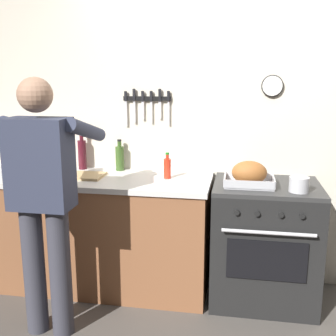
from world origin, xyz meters
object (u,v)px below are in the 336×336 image
object	(u,v)px
bottle_wine_red	(82,154)
bottle_hot_sauce	(167,168)
saucepan	(299,184)
bottle_olive_oil	(120,157)
roasting_pan	(249,175)
cutting_board	(80,176)
person_cook	(43,193)
stove	(264,242)

from	to	relation	value
bottle_wine_red	bottle_hot_sauce	bearing A→B (deg)	-14.70
saucepan	bottle_olive_oil	bearing A→B (deg)	163.15
roasting_pan	cutting_board	xyz separation A→B (m)	(-1.28, 0.04, -0.07)
saucepan	cutting_board	bearing A→B (deg)	174.97
person_cook	bottle_olive_oil	size ratio (longest dim) A/B	6.48
stove	roasting_pan	xyz separation A→B (m)	(-0.13, -0.07, 0.53)
person_cook	bottle_wine_red	distance (m)	0.90
roasting_pan	saucepan	xyz separation A→B (m)	(0.33, -0.10, -0.03)
cutting_board	roasting_pan	bearing A→B (deg)	-1.91
bottle_wine_red	person_cook	bearing A→B (deg)	-84.17
person_cook	bottle_hot_sauce	world-z (taller)	person_cook
saucepan	bottle_olive_oil	distance (m)	1.43
bottle_olive_oil	stove	bearing A→B (deg)	-12.01
roasting_pan	bottle_olive_oil	world-z (taller)	bottle_olive_oil
bottle_hot_sauce	bottle_olive_oil	size ratio (longest dim) A/B	0.78
stove	bottle_olive_oil	distance (m)	1.32
person_cook	bottle_wine_red	world-z (taller)	person_cook
saucepan	bottle_olive_oil	world-z (taller)	bottle_olive_oil
stove	bottle_hot_sauce	xyz separation A→B (m)	(-0.74, 0.04, 0.53)
stove	cutting_board	size ratio (longest dim) A/B	2.50
bottle_olive_oil	bottle_hot_sauce	bearing A→B (deg)	-25.41
bottle_olive_oil	person_cook	bearing A→B (deg)	-104.31
person_cook	bottle_hot_sauce	xyz separation A→B (m)	(0.66, 0.70, 0.03)
bottle_wine_red	stove	bearing A→B (deg)	-9.19
saucepan	cutting_board	world-z (taller)	saucepan
person_cook	bottle_wine_red	size ratio (longest dim) A/B	5.38
stove	saucepan	size ratio (longest dim) A/B	6.70
roasting_pan	saucepan	size ratio (longest dim) A/B	2.62
person_cook	saucepan	distance (m)	1.67
person_cook	cutting_board	world-z (taller)	person_cook
bottle_wine_red	bottle_olive_oil	bearing A→B (deg)	1.40
cutting_board	bottle_hot_sauce	world-z (taller)	bottle_hot_sauce
saucepan	cutting_board	xyz separation A→B (m)	(-1.61, 0.14, -0.04)
stove	bottle_wine_red	size ratio (longest dim) A/B	2.92
bottle_hot_sauce	bottle_wine_red	size ratio (longest dim) A/B	0.65
cutting_board	saucepan	bearing A→B (deg)	-5.03
person_cook	roasting_pan	bearing A→B (deg)	-58.72
stove	bottle_hot_sauce	world-z (taller)	bottle_hot_sauce
roasting_pan	bottle_olive_oil	distance (m)	1.09
roasting_pan	cutting_board	distance (m)	1.28
stove	person_cook	xyz separation A→B (m)	(-1.40, -0.65, 0.50)
saucepan	bottle_wine_red	bearing A→B (deg)	166.47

